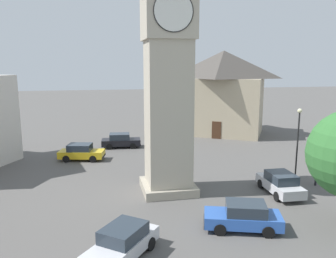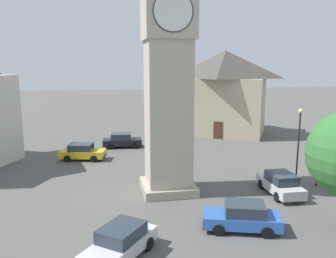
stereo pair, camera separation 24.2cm
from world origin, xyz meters
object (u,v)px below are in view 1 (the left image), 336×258
Objects in this scene: lamp_post at (298,132)px; car_blue_kerb at (121,141)px; car_white_side at (81,152)px; car_black_far at (243,216)px; pedestrian at (316,172)px; car_red_corner at (122,243)px; clock_tower at (168,28)px; building_shop_left at (223,92)px; car_silver_kerb at (280,183)px; road_sign at (164,140)px.

car_blue_kerb is at bearing 135.04° from lamp_post.
car_white_side is 0.99× the size of car_black_far.
lamp_post is (-0.50, 1.88, 2.62)m from pedestrian.
car_red_corner is 6.77m from car_black_far.
building_shop_left is at bearing 59.79° from clock_tower.
clock_tower is 4.52× the size of car_blue_kerb.
car_silver_kerb is 5.10m from lamp_post.
pedestrian reaches higher than car_white_side.
clock_tower is 6.85× the size of road_sign.
car_blue_kerb is 0.95× the size of car_black_far.
car_silver_kerb is at bearing -58.81° from road_sign.
clock_tower is 12.59m from car_black_far.
pedestrian is (17.30, -10.49, 0.25)m from car_white_side.
car_blue_kerb and car_red_corner have the same top height.
car_blue_kerb is 0.99× the size of car_red_corner.
car_blue_kerb is at bearing 123.25° from road_sign.
car_silver_kerb is 0.97× the size of car_red_corner.
road_sign is (-1.53, 14.57, 1.14)m from car_black_far.
car_silver_kerb is 0.76× the size of lamp_post.
pedestrian reaches higher than car_blue_kerb.
car_white_side is at bearing 140.03° from car_silver_kerb.
car_black_far is 10.98m from lamp_post.
pedestrian is at bearing -75.24° from lamp_post.
car_silver_kerb is at bearing -39.97° from car_white_side.
pedestrian is at bearing 33.74° from car_black_far.
car_black_far is 0.81× the size of lamp_post.
building_shop_left is at bearing 72.06° from car_black_far.
building_shop_left is 2.32× the size of lamp_post.
car_black_far is (9.14, -15.94, 0.00)m from car_white_side.
car_silver_kerb is 11.96m from road_sign.
building_shop_left is (13.46, 5.37, 4.61)m from car_blue_kerb.
building_shop_left is at bearing 80.28° from car_silver_kerb.
car_white_side is at bearing 119.84° from car_black_far.
car_black_far is (2.81, -6.51, -10.41)m from clock_tower.
car_white_side is 19.09m from lamp_post.
car_silver_kerb is 0.94× the size of car_black_far.
car_blue_kerb is 21.71m from car_red_corner.
car_white_side is (-6.33, 9.42, -10.41)m from clock_tower.
building_shop_left is at bearing 89.68° from pedestrian.
road_sign is (-9.68, 9.12, 0.89)m from pedestrian.
clock_tower is at bearing 64.68° from car_red_corner.
building_shop_left is at bearing 48.24° from road_sign.
car_black_far is 2.63× the size of pedestrian.
car_red_corner is at bearing -118.80° from building_shop_left.
car_red_corner is at bearing -107.53° from road_sign.
car_red_corner is at bearing -167.18° from car_black_far.
lamp_post is at bearing -44.96° from car_blue_kerb.
car_blue_kerb is 0.96× the size of car_white_side.
car_silver_kerb is 3.68m from pedestrian.
car_silver_kerb is 6.38m from car_black_far.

